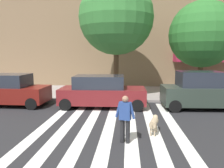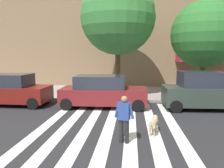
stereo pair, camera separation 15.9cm
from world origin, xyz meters
TOP-DOWN VIEW (x-y plane):
  - ground_plane at (0.00, 6.45)m, footprint 160.00×160.00m
  - sidewalk_far at (0.00, 15.90)m, footprint 80.00×6.00m
  - crosswalk_stripes at (-0.01, 6.45)m, footprint 5.85×12.30m
  - parked_car_near_curb at (-6.34, 11.54)m, footprint 4.59×2.05m
  - parked_car_behind_first at (-0.74, 11.53)m, footprint 4.86×2.11m
  - parked_car_third_in_line at (4.80, 11.53)m, footprint 4.33×2.02m
  - street_tree_nearest at (-0.08, 14.66)m, footprint 5.14×5.14m
  - street_tree_middle at (5.62, 14.31)m, footprint 4.36×4.36m
  - pedestrian_dog_walker at (0.67, 6.54)m, footprint 0.70×0.33m
  - dog_on_leash at (1.76, 7.47)m, footprint 0.44×1.07m

SIDE VIEW (x-z plane):
  - ground_plane at x=0.00m, z-range 0.00..0.00m
  - crosswalk_stripes at x=-0.01m, z-range 0.00..0.01m
  - sidewalk_far at x=0.00m, z-range 0.00..0.15m
  - dog_on_leash at x=1.76m, z-range 0.12..0.77m
  - parked_car_behind_first at x=-0.74m, z-range -0.02..1.80m
  - parked_car_near_curb at x=-6.34m, z-range -0.02..1.85m
  - pedestrian_dog_walker at x=0.67m, z-range 0.11..1.75m
  - parked_car_third_in_line at x=4.80m, z-range -0.06..2.03m
  - street_tree_middle at x=5.62m, z-range 1.14..7.49m
  - street_tree_nearest at x=-0.08m, z-range 1.54..9.50m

